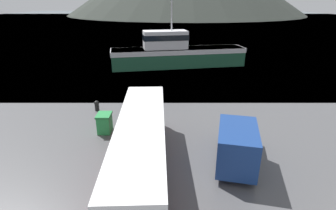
{
  "coord_description": "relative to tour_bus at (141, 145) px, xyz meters",
  "views": [
    {
      "loc": [
        1.15,
        -4.08,
        9.31
      ],
      "look_at": [
        1.18,
        14.12,
        2.0
      ],
      "focal_mm": 28.0,
      "sensor_mm": 36.0,
      "label": 1
    }
  ],
  "objects": [
    {
      "name": "tour_bus",
      "position": [
        0.0,
        0.0,
        0.0
      ],
      "size": [
        2.97,
        12.45,
        3.23
      ],
      "rotation": [
        0.0,
        0.0,
        0.03
      ],
      "color": "red",
      "rests_on": "ground"
    },
    {
      "name": "fishing_boat",
      "position": [
        2.65,
        26.38,
        0.19
      ],
      "size": [
        20.22,
        7.67,
        12.09
      ],
      "rotation": [
        0.0,
        0.0,
        4.9
      ],
      "color": "#1E5138",
      "rests_on": "water_surface"
    },
    {
      "name": "water_surface",
      "position": [
        0.33,
        131.01,
        -1.82
      ],
      "size": [
        240.0,
        240.0,
        0.0
      ],
      "primitive_type": "plane",
      "color": "slate",
      "rests_on": "ground"
    },
    {
      "name": "mooring_bollard",
      "position": [
        -4.94,
        9.15,
        -1.31
      ],
      "size": [
        0.44,
        0.44,
        0.94
      ],
      "color": "black",
      "rests_on": "ground"
    },
    {
      "name": "storage_bin",
      "position": [
        -3.28,
        5.02,
        -1.08
      ],
      "size": [
        1.04,
        1.31,
        1.46
      ],
      "color": "green",
      "rests_on": "ground"
    },
    {
      "name": "delivery_van",
      "position": [
        5.58,
        0.94,
        -0.46
      ],
      "size": [
        3.29,
        5.73,
        2.6
      ],
      "rotation": [
        0.0,
        0.0,
        -0.22
      ],
      "color": "navy",
      "rests_on": "ground"
    }
  ]
}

